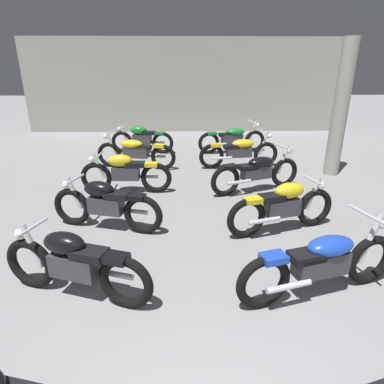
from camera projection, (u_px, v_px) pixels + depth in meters
back_wall at (187, 86)px, 13.12m from camera, size 12.83×0.24×3.60m
support_pillar at (340, 110)px, 7.83m from camera, size 0.36×0.36×3.20m
motorcycle_left_row_1 at (74, 263)px, 3.82m from camera, size 1.91×0.75×0.88m
motorcycle_left_row_2 at (105, 204)px, 5.45m from camera, size 1.93×0.68×0.88m
motorcycle_left_row_3 at (125, 172)px, 7.04m from camera, size 1.97×0.48×0.88m
motorcycle_left_row_4 at (135, 152)px, 8.72m from camera, size 2.15×0.72×0.97m
motorcycle_left_row_5 at (142, 138)px, 10.23m from camera, size 1.97×0.49×0.88m
motorcycle_right_row_1 at (322, 262)px, 3.86m from camera, size 2.11×0.88×0.97m
motorcycle_right_row_2 at (283, 206)px, 5.37m from camera, size 1.91×0.74×0.88m
motorcycle_right_row_3 at (257, 171)px, 7.11m from camera, size 2.07×0.98×0.97m
motorcycle_right_row_4 at (240, 151)px, 8.77m from camera, size 2.17×0.68×0.97m
motorcycle_right_row_5 at (232, 138)px, 10.28m from camera, size 2.16×0.74×0.97m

